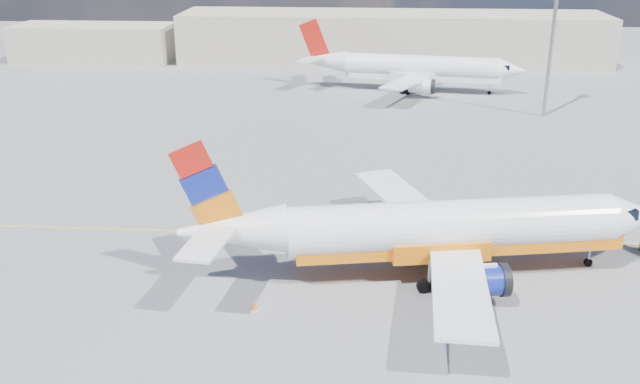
{
  "coord_description": "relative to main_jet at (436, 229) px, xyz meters",
  "views": [
    {
      "loc": [
        1.58,
        -46.05,
        22.26
      ],
      "look_at": [
        -1.9,
        2.98,
        3.5
      ],
      "focal_mm": 40.0,
      "sensor_mm": 36.0,
      "label": 1
    }
  ],
  "objects": [
    {
      "name": "second_jet",
      "position": [
        1.45,
        55.48,
        -0.14
      ],
      "size": [
        31.61,
        24.69,
        9.56
      ],
      "rotation": [
        0.0,
        0.0,
        -0.14
      ],
      "color": "white",
      "rests_on": "ground"
    },
    {
      "name": "main_jet",
      "position": [
        0.0,
        0.0,
        0.0
      ],
      "size": [
        33.09,
        25.63,
        9.99
      ],
      "rotation": [
        0.0,
        0.0,
        0.19
      ],
      "color": "white",
      "rests_on": "ground"
    },
    {
      "name": "floodlight_mast",
      "position": [
        16.63,
        42.92,
        9.52
      ],
      "size": [
        1.56,
        1.56,
        21.43
      ],
      "color": "#96969D",
      "rests_on": "ground"
    },
    {
      "name": "taxi_line",
      "position": [
        -6.16,
        5.84,
        -3.32
      ],
      "size": [
        70.0,
        0.15,
        0.01
      ],
      "primitive_type": "cube",
      "color": "yellow",
      "rests_on": "ground"
    },
    {
      "name": "ground",
      "position": [
        -6.16,
        2.84,
        -3.33
      ],
      "size": [
        240.0,
        240.0,
        0.0
      ],
      "primitive_type": "plane",
      "color": "slate",
      "rests_on": "ground"
    },
    {
      "name": "terminal_main",
      "position": [
        -1.16,
        77.84,
        0.67
      ],
      "size": [
        70.0,
        14.0,
        8.0
      ],
      "primitive_type": "cube",
      "color": "#AFA996",
      "rests_on": "ground"
    },
    {
      "name": "terminal_annex",
      "position": [
        -51.16,
        74.84,
        -0.33
      ],
      "size": [
        26.0,
        10.0,
        6.0
      ],
      "primitive_type": "cube",
      "color": "#AFA996",
      "rests_on": "ground"
    },
    {
      "name": "traffic_cone",
      "position": [
        -11.24,
        -5.59,
        -3.04
      ],
      "size": [
        0.42,
        0.42,
        0.59
      ],
      "color": "white",
      "rests_on": "ground"
    }
  ]
}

